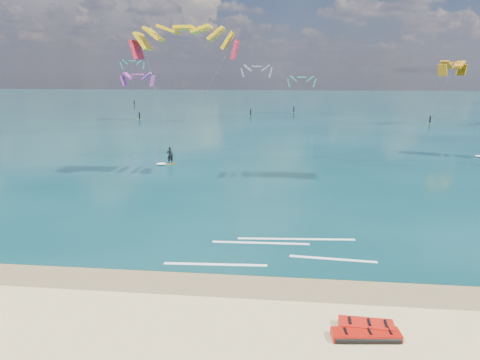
% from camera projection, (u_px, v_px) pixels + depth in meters
% --- Properties ---
extents(ground, '(320.00, 320.00, 0.00)m').
position_uv_depth(ground, '(260.00, 148.00, 55.92)').
color(ground, tan).
rests_on(ground, ground).
extents(wet_sand_strip, '(320.00, 2.40, 0.01)m').
position_uv_depth(wet_sand_strip, '(216.00, 284.00, 20.28)').
color(wet_sand_strip, olive).
rests_on(wet_sand_strip, ground).
extents(sea, '(320.00, 200.00, 0.04)m').
position_uv_depth(sea, '(274.00, 107.00, 117.56)').
color(sea, '#092E32').
rests_on(sea, ground).
extents(packed_kite_left, '(2.84, 1.26, 0.36)m').
position_uv_depth(packed_kite_left, '(366.00, 339.00, 16.16)').
color(packed_kite_left, red).
rests_on(packed_kite_left, ground).
extents(packed_kite_mid, '(2.36, 1.26, 0.41)m').
position_uv_depth(packed_kite_mid, '(366.00, 330.00, 16.68)').
color(packed_kite_mid, red).
rests_on(packed_kite_mid, ground).
extents(kitesurfer_main, '(11.51, 9.68, 15.01)m').
position_uv_depth(kitesurfer_main, '(177.00, 95.00, 39.90)').
color(kitesurfer_main, gold).
rests_on(kitesurfer_main, sea).
extents(shoreline_foam, '(11.18, 4.56, 0.01)m').
position_uv_depth(shoreline_foam, '(276.00, 249.00, 24.09)').
color(shoreline_foam, white).
rests_on(shoreline_foam, ground).
extents(distant_kites, '(76.09, 39.95, 12.24)m').
position_uv_depth(distant_kites, '(243.00, 92.00, 92.88)').
color(distant_kites, orange).
rests_on(distant_kites, ground).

